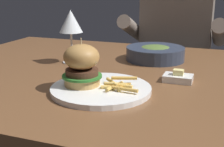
{
  "coord_description": "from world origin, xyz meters",
  "views": [
    {
      "loc": [
        0.24,
        -0.92,
        1.02
      ],
      "look_at": [
        -0.04,
        -0.16,
        0.78
      ],
      "focal_mm": 50.0,
      "sensor_mm": 36.0,
      "label": 1
    }
  ],
  "objects_px": {
    "butter_dish": "(178,78)",
    "diner_person": "(174,68)",
    "soup_bowl": "(155,53)",
    "wine_glass": "(71,23)",
    "burger_sandwich": "(82,65)",
    "main_plate": "(101,89)"
  },
  "relations": [
    {
      "from": "wine_glass",
      "to": "butter_dish",
      "type": "distance_m",
      "value": 0.43
    },
    {
      "from": "main_plate",
      "to": "burger_sandwich",
      "type": "xyz_separation_m",
      "value": [
        -0.05,
        -0.0,
        0.06
      ]
    },
    {
      "from": "burger_sandwich",
      "to": "wine_glass",
      "type": "height_order",
      "value": "wine_glass"
    },
    {
      "from": "butter_dish",
      "to": "diner_person",
      "type": "xyz_separation_m",
      "value": [
        -0.13,
        0.79,
        -0.19
      ]
    },
    {
      "from": "main_plate",
      "to": "wine_glass",
      "type": "relative_size",
      "value": 1.42
    },
    {
      "from": "wine_glass",
      "to": "soup_bowl",
      "type": "relative_size",
      "value": 0.87
    },
    {
      "from": "wine_glass",
      "to": "butter_dish",
      "type": "height_order",
      "value": "wine_glass"
    },
    {
      "from": "butter_dish",
      "to": "soup_bowl",
      "type": "xyz_separation_m",
      "value": [
        -0.12,
        0.24,
        0.02
      ]
    },
    {
      "from": "soup_bowl",
      "to": "diner_person",
      "type": "relative_size",
      "value": 0.18
    },
    {
      "from": "burger_sandwich",
      "to": "wine_glass",
      "type": "bearing_deg",
      "value": 122.37
    },
    {
      "from": "butter_dish",
      "to": "main_plate",
      "type": "bearing_deg",
      "value": -138.1
    },
    {
      "from": "wine_glass",
      "to": "butter_dish",
      "type": "xyz_separation_m",
      "value": [
        0.39,
        -0.09,
        -0.13
      ]
    },
    {
      "from": "burger_sandwich",
      "to": "soup_bowl",
      "type": "xyz_separation_m",
      "value": [
        0.11,
        0.4,
        -0.04
      ]
    },
    {
      "from": "main_plate",
      "to": "soup_bowl",
      "type": "distance_m",
      "value": 0.4
    },
    {
      "from": "burger_sandwich",
      "to": "soup_bowl",
      "type": "relative_size",
      "value": 0.59
    },
    {
      "from": "wine_glass",
      "to": "diner_person",
      "type": "bearing_deg",
      "value": 69.48
    },
    {
      "from": "butter_dish",
      "to": "diner_person",
      "type": "relative_size",
      "value": 0.07
    },
    {
      "from": "butter_dish",
      "to": "diner_person",
      "type": "distance_m",
      "value": 0.83
    },
    {
      "from": "butter_dish",
      "to": "diner_person",
      "type": "bearing_deg",
      "value": 99.41
    },
    {
      "from": "diner_person",
      "to": "burger_sandwich",
      "type": "bearing_deg",
      "value": -95.96
    },
    {
      "from": "main_plate",
      "to": "wine_glass",
      "type": "xyz_separation_m",
      "value": [
        -0.22,
        0.25,
        0.14
      ]
    },
    {
      "from": "wine_glass",
      "to": "butter_dish",
      "type": "bearing_deg",
      "value": -13.33
    }
  ]
}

